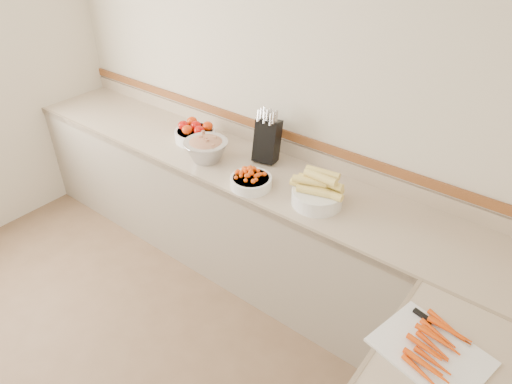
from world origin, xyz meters
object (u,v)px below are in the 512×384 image
Objects in this scene: corn_bowl at (318,192)px; rhubarb_bowl at (206,148)px; knife_block at (267,140)px; tomato_bowl at (195,133)px; cutting_board at (432,348)px; cherry_tomato_bowl at (251,180)px.

rhubarb_bowl is (-0.88, -0.02, 0.01)m from corn_bowl.
knife_block is 0.61m from tomato_bowl.
knife_block reaches higher than corn_bowl.
tomato_bowl is at bearing -170.42° from knife_block.
tomato_bowl is at bearing 148.77° from rhubarb_bowl.
rhubarb_bowl is (0.27, -0.16, 0.03)m from tomato_bowl.
corn_bowl is 1.11× the size of rhubarb_bowl.
cutting_board is (1.48, -0.85, -0.14)m from knife_block.
rhubarb_bowl reaches higher than cutting_board.
tomato_bowl is (-0.60, -0.10, -0.09)m from knife_block.
corn_bowl is 0.70× the size of cutting_board.
tomato_bowl is 0.77m from cherry_tomato_bowl.
rhubarb_bowl is at bearing 161.95° from cutting_board.
cherry_tomato_bowl is 0.55× the size of cutting_board.
knife_block is at bearing 110.98° from cherry_tomato_bowl.
knife_block is 0.78× the size of cutting_board.
cutting_board is (2.08, -0.75, -0.04)m from tomato_bowl.
knife_block is 1.12× the size of corn_bowl.
knife_block reaches higher than tomato_bowl.
knife_block is at bearing 38.91° from rhubarb_bowl.
corn_bowl is at bearing -23.64° from knife_block.
knife_block is 0.42m from rhubarb_bowl.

